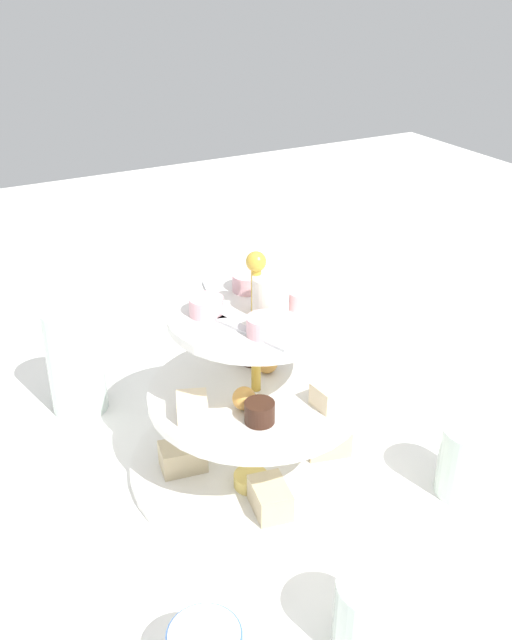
{
  "coord_description": "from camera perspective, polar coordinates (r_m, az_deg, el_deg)",
  "views": [
    {
      "loc": [
        0.55,
        -0.29,
        0.51
      ],
      "look_at": [
        0.0,
        0.0,
        0.18
      ],
      "focal_mm": 39.7,
      "sensor_mm": 36.0,
      "label": 1
    }
  ],
  "objects": [
    {
      "name": "tiered_serving_stand",
      "position": [
        0.76,
        0.02,
        -7.09
      ],
      "size": [
        0.28,
        0.28,
        0.26
      ],
      "color": "white",
      "rests_on": "ground_plane"
    },
    {
      "name": "water_glass_tall_right",
      "position": [
        0.89,
        -14.38,
        -3.17
      ],
      "size": [
        0.07,
        0.07,
        0.14
      ],
      "primitive_type": "cylinder",
      "color": "silver",
      "rests_on": "ground_plane"
    },
    {
      "name": "water_glass_mid_back",
      "position": [
        0.78,
        16.66,
        -10.83
      ],
      "size": [
        0.06,
        0.06,
        0.08
      ],
      "primitive_type": "cylinder",
      "color": "silver",
      "rests_on": "ground_plane"
    },
    {
      "name": "ground_plane",
      "position": [
        0.81,
        -0.0,
        -11.71
      ],
      "size": [
        2.4,
        2.4,
        0.0
      ],
      "primitive_type": "plane",
      "color": "white"
    },
    {
      "name": "butter_knife_left",
      "position": [
        1.04,
        5.01,
        -1.63
      ],
      "size": [
        0.14,
        0.12,
        0.0
      ],
      "primitive_type": "cube",
      "rotation": [
        0.0,
        0.0,
        3.86
      ],
      "color": "silver",
      "rests_on": "ground_plane"
    },
    {
      "name": "water_glass_short_left",
      "position": [
        0.62,
        9.41,
        -22.47
      ],
      "size": [
        0.06,
        0.06,
        0.07
      ],
      "primitive_type": "cylinder",
      "color": "silver",
      "rests_on": "ground_plane"
    }
  ]
}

